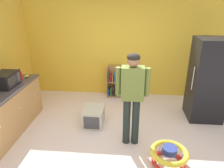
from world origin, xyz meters
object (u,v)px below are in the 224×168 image
at_px(banana_bunch, 27,76).
at_px(ketchup_bottle, 20,75).
at_px(bookshelf, 120,83).
at_px(microwave, 5,80).
at_px(pet_carrier, 94,116).
at_px(baby_walker, 169,156).
at_px(refrigerator, 208,80).
at_px(yellow_cup, 13,78).
at_px(kitchen_counter, 5,112).
at_px(blue_cup, 17,74).
at_px(standing_person, 132,92).

relative_size(banana_bunch, ketchup_bottle, 0.63).
height_order(bookshelf, microwave, microwave).
distance_m(pet_carrier, banana_bunch, 1.73).
bearing_deg(pet_carrier, baby_walker, -37.24).
height_order(refrigerator, baby_walker, refrigerator).
xyz_separation_m(bookshelf, microwave, (-2.14, -1.70, 0.67)).
height_order(pet_carrier, yellow_cup, yellow_cup).
relative_size(kitchen_counter, bookshelf, 2.30).
bearing_deg(kitchen_counter, yellow_cup, 95.59).
relative_size(pet_carrier, microwave, 1.15).
bearing_deg(bookshelf, microwave, -141.66).
bearing_deg(ketchup_bottle, bookshelf, 32.83).
bearing_deg(blue_cup, kitchen_counter, -81.47).
height_order(refrigerator, bookshelf, refrigerator).
distance_m(standing_person, banana_bunch, 2.48).
distance_m(bookshelf, ketchup_bottle, 2.51).
bearing_deg(bookshelf, baby_walker, -69.93).
distance_m(baby_walker, ketchup_bottle, 3.31).
bearing_deg(bookshelf, pet_carrier, -108.04).
bearing_deg(ketchup_bottle, refrigerator, 5.20).
relative_size(kitchen_counter, ketchup_bottle, 7.96).
bearing_deg(kitchen_counter, bookshelf, 41.99).
bearing_deg(banana_bunch, kitchen_counter, -99.77).
distance_m(pet_carrier, microwave, 1.89).
bearing_deg(yellow_cup, blue_cup, 103.88).
distance_m(kitchen_counter, refrigerator, 4.20).
height_order(baby_walker, microwave, microwave).
xyz_separation_m(refrigerator, baby_walker, (-1.01, -1.57, -0.73)).
relative_size(refrigerator, standing_person, 1.05).
bearing_deg(ketchup_bottle, microwave, -104.98).
bearing_deg(blue_cup, standing_person, -20.69).
distance_m(bookshelf, yellow_cup, 2.64).
xyz_separation_m(refrigerator, ketchup_bottle, (-3.97, -0.36, 0.11)).
bearing_deg(ketchup_bottle, standing_person, -16.86).
distance_m(standing_person, ketchup_bottle, 2.46).
relative_size(refrigerator, ketchup_bottle, 7.24).
bearing_deg(yellow_cup, pet_carrier, -3.49).
xyz_separation_m(kitchen_counter, bookshelf, (2.13, 1.92, -0.08)).
relative_size(microwave, ketchup_bottle, 1.95).
distance_m(kitchen_counter, blue_cup, 1.00).
bearing_deg(pet_carrier, ketchup_bottle, 174.66).
distance_m(kitchen_counter, bookshelf, 2.87).
xyz_separation_m(refrigerator, banana_bunch, (-3.93, -0.18, 0.04)).
height_order(standing_person, banana_bunch, standing_person).
height_order(pet_carrier, microwave, microwave).
relative_size(microwave, yellow_cup, 5.05).
relative_size(standing_person, yellow_cup, 17.83).
bearing_deg(microwave, refrigerator, 10.28).
bearing_deg(ketchup_bottle, pet_carrier, -5.34).
relative_size(baby_walker, microwave, 1.26).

